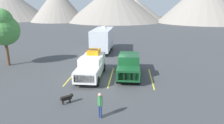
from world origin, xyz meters
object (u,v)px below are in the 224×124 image
object	(u,v)px
pickup_truck_a	(92,65)
pickup_truck_b	(129,65)
camper_trailer_a	(103,39)
person_a	(100,104)
dog	(68,97)

from	to	relation	value
pickup_truck_a	pickup_truck_b	distance (m)	3.55
pickup_truck_b	camper_trailer_a	xyz separation A→B (m)	(-4.01, 10.30, 0.83)
pickup_truck_a	person_a	xyz separation A→B (m)	(1.93, -7.13, -0.22)
pickup_truck_a	dog	size ratio (longest dim) A/B	7.14
pickup_truck_b	person_a	size ratio (longest dim) A/B	3.38
pickup_truck_a	pickup_truck_b	xyz separation A→B (m)	(3.50, 0.58, -0.05)
pickup_truck_b	pickup_truck_a	bearing A→B (deg)	-170.63
camper_trailer_a	person_a	world-z (taller)	camper_trailer_a
pickup_truck_a	camper_trailer_a	distance (m)	10.92
pickup_truck_a	dog	distance (m)	5.57
pickup_truck_b	person_a	world-z (taller)	pickup_truck_b
dog	camper_trailer_a	bearing A→B (deg)	89.62
pickup_truck_a	pickup_truck_b	bearing A→B (deg)	9.37
dog	pickup_truck_a	bearing A→B (deg)	83.65
person_a	pickup_truck_a	bearing A→B (deg)	105.12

